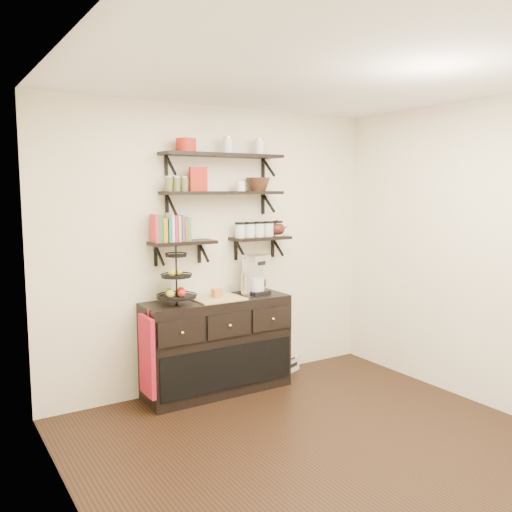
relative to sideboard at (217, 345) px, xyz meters
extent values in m
plane|color=black|center=(0.13, -1.51, -0.45)|extent=(3.50, 3.50, 0.00)
cube|color=white|center=(0.13, -1.51, 2.25)|extent=(3.50, 3.50, 0.02)
cube|color=white|center=(0.13, 0.24, 0.90)|extent=(3.50, 0.02, 2.70)
cube|color=white|center=(-1.62, -1.51, 0.90)|extent=(0.02, 3.50, 2.70)
cube|color=white|center=(1.88, -1.51, 0.90)|extent=(0.02, 3.50, 2.70)
cube|color=black|center=(0.13, 0.10, 1.78)|extent=(1.20, 0.27, 0.03)
cube|color=black|center=(-0.39, 0.22, 1.67)|extent=(0.02, 0.03, 0.20)
cube|color=black|center=(0.65, 0.22, 1.67)|extent=(0.02, 0.03, 0.20)
cube|color=black|center=(0.13, 0.10, 1.43)|extent=(1.20, 0.27, 0.03)
cube|color=black|center=(-0.39, 0.22, 1.32)|extent=(0.02, 0.03, 0.20)
cube|color=black|center=(0.65, 0.22, 1.32)|extent=(0.02, 0.03, 0.20)
cube|color=black|center=(-0.29, 0.11, 0.98)|extent=(0.60, 0.25, 0.03)
cube|color=black|center=(-0.51, 0.22, 0.87)|extent=(0.02, 0.03, 0.20)
cube|color=black|center=(-0.07, 0.22, 0.87)|extent=(0.03, 0.03, 0.20)
cube|color=black|center=(0.55, 0.11, 0.98)|extent=(0.60, 0.25, 0.03)
cube|color=black|center=(0.33, 0.22, 0.87)|extent=(0.03, 0.03, 0.20)
cube|color=black|center=(0.77, 0.22, 0.87)|extent=(0.02, 0.03, 0.20)
cube|color=red|center=(-0.54, 0.12, 1.10)|extent=(0.02, 0.15, 0.20)
cube|color=#21643D|center=(-0.51, 0.12, 1.12)|extent=(0.03, 0.15, 0.24)
cube|color=orange|center=(-0.47, 0.12, 1.10)|extent=(0.04, 0.15, 0.21)
cube|color=#137790|center=(-0.44, 0.12, 1.12)|extent=(0.03, 0.15, 0.25)
cube|color=beige|center=(-0.40, 0.12, 1.11)|extent=(0.03, 0.15, 0.22)
cube|color=#A11E64|center=(-0.36, 0.12, 1.13)|extent=(0.04, 0.15, 0.26)
cube|color=gold|center=(-0.33, 0.12, 1.11)|extent=(0.03, 0.15, 0.23)
cube|color=#3D4A99|center=(-0.29, 0.12, 1.10)|extent=(0.03, 0.15, 0.20)
cube|color=#984C2D|center=(-0.25, 0.12, 1.12)|extent=(0.04, 0.15, 0.24)
cube|color=#428340|center=(-0.21, 0.12, 1.10)|extent=(0.03, 0.15, 0.21)
cylinder|color=silver|center=(0.32, 0.12, 1.06)|extent=(0.10, 0.10, 0.13)
cylinder|color=silver|center=(0.43, 0.12, 1.06)|extent=(0.10, 0.10, 0.13)
cylinder|color=silver|center=(0.54, 0.12, 1.06)|extent=(0.10, 0.10, 0.13)
cylinder|color=silver|center=(0.65, 0.12, 1.06)|extent=(0.10, 0.10, 0.13)
cylinder|color=silver|center=(0.76, 0.12, 1.06)|extent=(0.10, 0.10, 0.13)
cube|color=black|center=(0.00, 0.00, 0.00)|extent=(1.40, 0.45, 0.90)
cube|color=tan|center=(0.00, 0.00, 0.46)|extent=(0.45, 0.41, 0.02)
sphere|color=gold|center=(-0.47, -0.25, 0.25)|extent=(0.04, 0.04, 0.04)
sphere|color=gold|center=(0.00, -0.25, 0.25)|extent=(0.04, 0.04, 0.04)
sphere|color=gold|center=(0.47, -0.25, 0.25)|extent=(0.04, 0.04, 0.04)
cylinder|color=black|center=(-0.40, 0.00, 0.71)|extent=(0.02, 0.02, 0.52)
cylinder|color=black|center=(-0.40, 0.00, 0.51)|extent=(0.35, 0.35, 0.01)
cylinder|color=black|center=(-0.40, 0.00, 0.70)|extent=(0.27, 0.27, 0.02)
cylinder|color=black|center=(-0.40, 0.00, 0.88)|extent=(0.19, 0.19, 0.02)
sphere|color=#B21914|center=(-0.34, 0.04, 0.55)|extent=(0.07, 0.07, 0.07)
sphere|color=gold|center=(-0.44, 0.00, 0.73)|extent=(0.06, 0.06, 0.06)
cube|color=#BA602B|center=(0.00, 0.00, 0.50)|extent=(0.08, 0.08, 0.08)
cube|color=black|center=(0.44, 0.00, 0.47)|extent=(0.24, 0.23, 0.04)
cube|color=silver|center=(0.44, 0.07, 0.63)|extent=(0.22, 0.12, 0.33)
cube|color=silver|center=(0.44, 0.00, 0.80)|extent=(0.24, 0.23, 0.07)
cylinder|color=silver|center=(0.44, -0.02, 0.55)|extent=(0.16, 0.16, 0.12)
cylinder|color=silver|center=(0.32, -0.02, 0.56)|extent=(0.11, 0.11, 0.22)
cube|color=maroon|center=(-0.73, -0.10, 0.04)|extent=(0.04, 0.30, 0.70)
cube|color=silver|center=(0.88, 0.11, -0.37)|extent=(0.33, 0.25, 0.16)
cylinder|color=silver|center=(0.88, 0.11, -0.28)|extent=(0.26, 0.26, 0.02)
cube|color=black|center=(0.88, 0.04, -0.37)|extent=(0.24, 0.11, 0.04)
cube|color=#A52012|center=(-0.13, 0.10, 1.56)|extent=(0.17, 0.08, 0.22)
cylinder|color=white|center=(0.32, 0.10, 1.50)|extent=(0.09, 0.09, 0.10)
cylinder|color=#A52012|center=(-0.24, 0.10, 1.86)|extent=(0.18, 0.18, 0.12)
camera|label=1|loc=(-2.31, -4.41, 1.48)|focal=38.00mm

